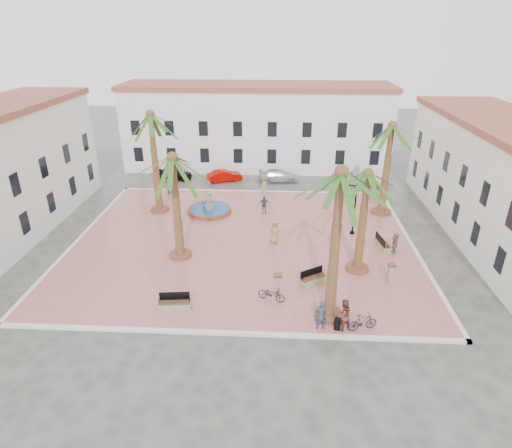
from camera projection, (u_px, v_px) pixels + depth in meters
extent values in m
plane|color=#56544F|center=(243.00, 242.00, 33.49)|extent=(120.00, 120.00, 0.00)
cube|color=#C9726D|center=(243.00, 241.00, 33.46)|extent=(26.00, 22.00, 0.15)
cube|color=silver|center=(252.00, 192.00, 43.40)|extent=(26.30, 0.30, 0.16)
cube|color=silver|center=(227.00, 333.00, 23.51)|extent=(26.30, 0.30, 0.16)
cube|color=silver|center=(412.00, 245.00, 32.83)|extent=(0.30, 22.30, 0.16)
cube|color=silver|center=(81.00, 237.00, 34.08)|extent=(0.30, 22.30, 0.16)
cube|color=white|center=(257.00, 128.00, 49.67)|extent=(30.00, 7.00, 9.00)
cube|color=#A0533D|center=(257.00, 86.00, 47.65)|extent=(30.40, 7.40, 0.50)
cube|color=black|center=(139.00, 154.00, 48.13)|extent=(1.00, 0.12, 1.60)
cube|color=black|center=(172.00, 155.00, 47.95)|extent=(1.00, 0.12, 1.60)
cube|color=black|center=(205.00, 155.00, 47.77)|extent=(1.00, 0.12, 1.60)
cube|color=black|center=(238.00, 156.00, 47.59)|extent=(1.00, 0.12, 1.60)
cube|color=black|center=(272.00, 156.00, 47.41)|extent=(1.00, 0.12, 1.60)
cube|color=black|center=(306.00, 157.00, 47.23)|extent=(1.00, 0.12, 1.60)
cube|color=black|center=(340.00, 157.00, 47.04)|extent=(1.00, 0.12, 1.60)
cube|color=black|center=(374.00, 158.00, 46.86)|extent=(1.00, 0.12, 1.60)
cube|color=black|center=(136.00, 128.00, 46.86)|extent=(1.00, 0.12, 1.60)
cube|color=black|center=(169.00, 128.00, 46.68)|extent=(1.00, 0.12, 1.60)
cube|color=black|center=(203.00, 129.00, 46.49)|extent=(1.00, 0.12, 1.60)
cube|color=black|center=(238.00, 129.00, 46.31)|extent=(1.00, 0.12, 1.60)
cube|color=black|center=(272.00, 129.00, 46.13)|extent=(1.00, 0.12, 1.60)
cube|color=black|center=(307.00, 130.00, 45.95)|extent=(1.00, 0.12, 1.60)
cube|color=black|center=(342.00, 130.00, 45.77)|extent=(1.00, 0.12, 1.60)
cube|color=black|center=(378.00, 131.00, 45.59)|extent=(1.00, 0.12, 1.60)
cube|color=white|center=(506.00, 187.00, 32.53)|extent=(7.00, 26.00, 8.50)
cube|color=black|center=(501.00, 260.00, 26.54)|extent=(0.12, 1.00, 1.60)
cube|color=black|center=(476.00, 234.00, 29.90)|extent=(0.12, 1.00, 1.60)
cube|color=black|center=(456.00, 213.00, 33.26)|extent=(0.12, 1.00, 1.60)
cube|color=black|center=(440.00, 195.00, 36.61)|extent=(0.12, 1.00, 1.60)
cube|color=black|center=(427.00, 181.00, 39.97)|extent=(0.12, 1.00, 1.60)
cube|color=black|center=(415.00, 169.00, 43.33)|extent=(0.12, 1.00, 1.60)
cube|color=black|center=(486.00, 194.00, 28.62)|extent=(0.12, 1.00, 1.60)
cube|color=black|center=(464.00, 176.00, 31.98)|extent=(0.12, 1.00, 1.60)
cube|color=black|center=(447.00, 161.00, 35.34)|extent=(0.12, 1.00, 1.60)
cube|color=black|center=(432.00, 150.00, 38.70)|extent=(0.12, 1.00, 1.60)
cube|color=black|center=(420.00, 140.00, 42.06)|extent=(0.12, 1.00, 1.60)
cube|color=black|center=(24.00, 223.00, 31.52)|extent=(0.12, 1.00, 1.60)
cube|color=black|center=(51.00, 202.00, 35.14)|extent=(0.12, 1.00, 1.60)
cube|color=black|center=(72.00, 186.00, 38.75)|extent=(0.12, 1.00, 1.60)
cube|color=black|center=(90.00, 172.00, 42.37)|extent=(0.12, 1.00, 1.60)
cube|color=black|center=(15.00, 185.00, 30.25)|extent=(0.12, 1.00, 1.60)
cube|color=black|center=(43.00, 167.00, 33.86)|extent=(0.12, 1.00, 1.60)
cube|color=black|center=(66.00, 154.00, 37.48)|extent=(0.12, 1.00, 1.60)
cube|color=black|center=(85.00, 142.00, 41.10)|extent=(0.12, 1.00, 1.60)
cylinder|color=brown|center=(210.00, 210.00, 38.35)|extent=(3.83, 3.83, 0.37)
cylinder|color=#194C8C|center=(210.00, 209.00, 38.28)|extent=(3.38, 3.38, 0.05)
cylinder|color=gray|center=(210.00, 209.00, 38.27)|extent=(0.82, 0.82, 0.73)
cylinder|color=gray|center=(209.00, 201.00, 37.96)|extent=(0.55, 0.55, 1.10)
sphere|color=gray|center=(209.00, 194.00, 37.67)|extent=(0.40, 0.40, 0.40)
cylinder|color=brown|center=(160.00, 209.00, 38.79)|extent=(1.66, 1.66, 0.25)
cylinder|color=brown|center=(155.00, 163.00, 36.96)|extent=(0.54, 0.54, 8.39)
sphere|color=brown|center=(150.00, 114.00, 35.18)|extent=(0.73, 0.73, 0.73)
cylinder|color=brown|center=(181.00, 254.00, 31.16)|extent=(1.63, 1.63, 0.24)
cylinder|color=brown|center=(176.00, 207.00, 29.58)|extent=(0.53, 0.53, 7.19)
sphere|color=brown|center=(172.00, 157.00, 28.06)|extent=(0.71, 0.71, 0.71)
cylinder|color=brown|center=(329.00, 315.00, 24.69)|extent=(1.64, 1.64, 0.25)
cylinder|color=brown|center=(335.00, 248.00, 22.84)|extent=(0.53, 0.53, 8.52)
sphere|color=brown|center=(342.00, 172.00, 21.03)|extent=(0.72, 0.72, 0.72)
cylinder|color=brown|center=(357.00, 268.00, 29.43)|extent=(1.58, 1.58, 0.24)
cylinder|color=brown|center=(362.00, 222.00, 27.95)|extent=(0.51, 0.51, 6.72)
sphere|color=brown|center=(368.00, 173.00, 26.53)|extent=(0.69, 0.69, 0.69)
cylinder|color=brown|center=(381.00, 211.00, 38.27)|extent=(1.76, 1.76, 0.26)
cylinder|color=brown|center=(387.00, 170.00, 36.61)|extent=(0.57, 0.57, 7.56)
sphere|color=brown|center=(393.00, 125.00, 35.01)|extent=(0.77, 0.77, 0.77)
cube|color=gray|center=(175.00, 306.00, 25.33)|extent=(1.96, 0.78, 0.42)
cube|color=#56351E|center=(174.00, 302.00, 25.23)|extent=(1.84, 0.72, 0.06)
cube|color=black|center=(175.00, 296.00, 25.32)|extent=(1.79, 0.25, 0.53)
cylinder|color=black|center=(159.00, 301.00, 25.13)|extent=(0.05, 0.05, 0.32)
cylinder|color=black|center=(190.00, 300.00, 25.22)|extent=(0.05, 0.05, 0.32)
cube|color=gray|center=(313.00, 280.00, 27.87)|extent=(1.85, 1.47, 0.41)
cube|color=#56351E|center=(313.00, 277.00, 27.77)|extent=(1.74, 1.37, 0.06)
cube|color=black|center=(312.00, 272.00, 27.83)|extent=(1.49, 0.98, 0.51)
cylinder|color=black|center=(302.00, 279.00, 27.33)|extent=(0.05, 0.05, 0.31)
cylinder|color=black|center=(324.00, 272.00, 28.10)|extent=(0.05, 0.05, 0.31)
cube|color=gray|center=(382.00, 245.00, 32.24)|extent=(0.89, 1.95, 0.42)
cube|color=#56351E|center=(383.00, 243.00, 32.14)|extent=(0.82, 1.84, 0.06)
cube|color=black|center=(380.00, 239.00, 32.00)|extent=(0.36, 1.76, 0.52)
cylinder|color=black|center=(388.00, 247.00, 31.29)|extent=(0.05, 0.05, 0.31)
cylinder|color=black|center=(379.00, 236.00, 32.88)|extent=(0.05, 0.05, 0.31)
cube|color=gray|center=(341.00, 195.00, 41.70)|extent=(0.89, 1.91, 0.41)
cube|color=#56351E|center=(341.00, 193.00, 41.60)|extent=(0.82, 1.80, 0.06)
cube|color=black|center=(339.00, 190.00, 41.46)|extent=(0.37, 1.72, 0.51)
cylinder|color=black|center=(344.00, 195.00, 40.77)|extent=(0.05, 0.05, 0.31)
cylinder|color=black|center=(338.00, 189.00, 42.33)|extent=(0.05, 0.05, 0.31)
cylinder|color=black|center=(329.00, 311.00, 25.06)|extent=(0.37, 0.37, 0.16)
cylinder|color=black|center=(331.00, 284.00, 24.27)|extent=(0.12, 0.12, 3.67)
cone|color=black|center=(334.00, 254.00, 23.43)|extent=(0.45, 0.45, 0.41)
sphere|color=beige|center=(334.00, 256.00, 23.50)|extent=(0.24, 0.24, 0.24)
cylinder|color=black|center=(352.00, 232.00, 34.52)|extent=(0.38, 0.38, 0.17)
cylinder|color=black|center=(354.00, 210.00, 33.70)|extent=(0.13, 0.13, 3.84)
cone|color=black|center=(357.00, 186.00, 32.82)|extent=(0.47, 0.47, 0.43)
sphere|color=beige|center=(357.00, 188.00, 32.89)|extent=(0.26, 0.26, 0.26)
cube|color=gray|center=(278.00, 285.00, 26.49)|extent=(0.44, 0.44, 1.36)
cube|color=brown|center=(278.00, 275.00, 26.18)|extent=(0.55, 0.55, 0.10)
cube|color=gray|center=(264.00, 187.00, 42.48)|extent=(0.48, 0.48, 1.37)
cube|color=brown|center=(264.00, 180.00, 42.17)|extent=(0.60, 0.60, 0.11)
cube|color=gray|center=(391.00, 274.00, 27.84)|extent=(0.44, 0.44, 1.22)
cube|color=brown|center=(392.00, 265.00, 27.56)|extent=(0.54, 0.54, 0.09)
cylinder|color=black|center=(337.00, 324.00, 23.58)|extent=(0.36, 0.36, 0.70)
imported|color=#30394C|center=(321.00, 315.00, 23.39)|extent=(0.75, 0.59, 1.80)
imported|color=black|center=(271.00, 294.00, 26.02)|extent=(1.83, 1.14, 0.91)
imported|color=brown|center=(343.00, 315.00, 23.31)|extent=(1.17, 1.08, 1.93)
imported|color=black|center=(363.00, 322.00, 23.44)|extent=(1.79, 0.97, 1.04)
imported|color=#96815A|center=(275.00, 232.00, 32.74)|extent=(1.03, 0.83, 1.82)
imported|color=#3B4B60|center=(264.00, 204.00, 37.98)|extent=(1.01, 0.55, 1.63)
imported|color=#48494D|center=(169.00, 186.00, 42.39)|extent=(0.84, 1.13, 1.56)
imported|color=#7E6B5E|center=(395.00, 243.00, 31.40)|extent=(0.78, 1.50, 1.54)
imported|color=black|center=(174.00, 173.00, 46.85)|extent=(4.11, 2.03, 1.35)
imported|color=#BC0500|center=(225.00, 176.00, 46.26)|extent=(3.98, 2.60, 1.24)
imported|color=silver|center=(279.00, 176.00, 46.23)|extent=(4.40, 1.97, 1.25)
imported|color=white|center=(363.00, 179.00, 45.36)|extent=(4.90, 3.19, 1.25)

